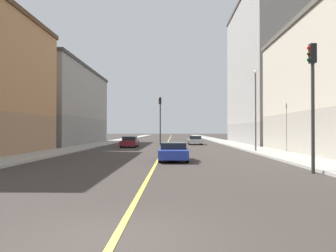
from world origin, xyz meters
name	(u,v)px	position (x,y,z in m)	size (l,w,h in m)	color
ground_plane	(115,240)	(0.00, 0.00, 0.00)	(400.00, 400.00, 0.00)	#37312D
sidewalk_left	(226,142)	(9.50, 49.00, 0.07)	(3.09, 168.00, 0.15)	#9E9B93
sidewalk_right	(109,142)	(-9.50, 49.00, 0.07)	(3.09, 168.00, 0.15)	#9E9B93
lane_center_stripe	(167,143)	(0.00, 49.00, 0.01)	(0.16, 154.00, 0.01)	#E5D14C
building_left_mid	(267,72)	(15.21, 45.77, 10.91)	(8.64, 24.54, 21.81)	gray
building_right_midblock	(61,106)	(-15.21, 42.85, 5.52)	(8.64, 24.99, 11.02)	slate
traffic_light_left_near	(312,90)	(7.54, 9.76, 3.91)	(0.40, 0.32, 6.05)	#2D2D2D
traffic_light_median_far	(160,115)	(-0.77, 39.22, 4.11)	(0.40, 0.32, 6.39)	#2D2D2D
street_lamp_left_near	(256,102)	(8.56, 25.21, 4.61)	(0.36, 0.36, 7.39)	#4C4C51
car_maroon	(130,142)	(-4.18, 34.26, 0.63)	(1.90, 3.96, 1.29)	maroon
car_blue	(174,152)	(1.05, 16.27, 0.61)	(1.91, 4.44, 1.20)	#23389E
car_silver	(195,140)	(4.03, 41.99, 0.61)	(1.92, 4.10, 1.22)	silver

